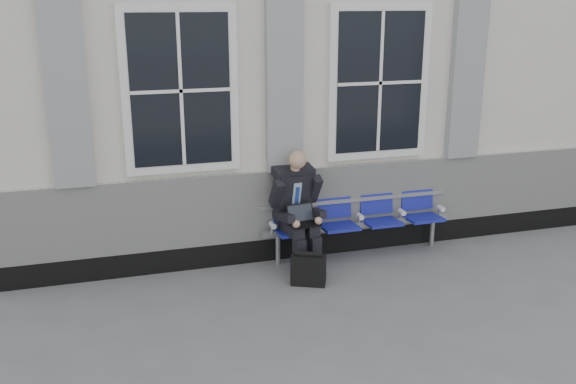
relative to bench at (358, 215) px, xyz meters
name	(u,v)px	position (x,y,z in m)	size (l,w,h in m)	color
ground	(395,297)	(-0.07, -1.32, -0.55)	(70.00, 70.00, 0.00)	slate
station_building	(302,69)	(-0.09, 2.15, 1.67)	(14.40, 4.40, 4.49)	silver
bench	(358,215)	(0.00, 0.00, 0.00)	(2.60, 0.47, 0.91)	#9EA0A3
businessman	(297,206)	(-0.88, -0.14, 0.25)	(0.65, 0.87, 1.50)	black
briefcase	(308,269)	(-0.92, -0.72, -0.36)	(0.44, 0.33, 0.42)	black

